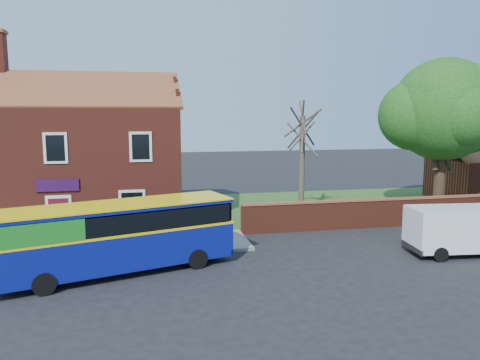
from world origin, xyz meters
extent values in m
plane|color=black|center=(0.00, 0.00, 0.00)|extent=(120.00, 120.00, 0.00)
cube|color=gray|center=(-7.00, 5.75, 0.06)|extent=(18.00, 3.50, 0.12)
cube|color=slate|center=(-7.00, 4.00, 0.07)|extent=(18.00, 0.15, 0.14)
cube|color=#426B28|center=(13.00, 13.00, 0.02)|extent=(26.00, 12.00, 0.04)
cube|color=maroon|center=(-7.00, 11.50, 3.25)|extent=(12.00, 8.00, 6.50)
cube|color=brown|center=(-7.00, 9.50, 7.50)|extent=(12.30, 4.08, 2.16)
cube|color=brown|center=(-7.00, 13.50, 7.50)|extent=(12.30, 4.08, 2.16)
cube|color=black|center=(-7.00, 7.47, 4.60)|extent=(1.10, 0.06, 1.50)
cube|color=#4C0F19|center=(-7.00, 7.45, 1.10)|extent=(0.95, 0.04, 2.10)
cube|color=silver|center=(-7.00, 7.47, 1.15)|extent=(1.20, 0.06, 2.30)
cube|color=#2C0C35|center=(-7.00, 7.44, 2.80)|extent=(2.00, 0.06, 0.60)
cube|color=maroon|center=(13.00, 7.00, 0.75)|extent=(22.00, 0.30, 1.50)
cube|color=brown|center=(13.00, 7.00, 1.55)|extent=(22.00, 0.38, 0.10)
cube|color=navy|center=(-3.93, 2.17, 1.03)|extent=(9.29, 4.85, 1.44)
cube|color=yellow|center=(-3.93, 2.17, 1.75)|extent=(9.31, 4.88, 0.10)
cube|color=black|center=(-3.93, 2.17, 2.18)|extent=(8.95, 4.76, 0.72)
cube|color=#1D8722|center=(-6.78, 1.28, 2.18)|extent=(3.62, 3.11, 0.77)
cube|color=navy|center=(-3.93, 2.17, 2.66)|extent=(9.29, 4.85, 0.14)
cube|color=yellow|center=(-3.93, 2.17, 2.74)|extent=(9.34, 4.90, 0.06)
cylinder|color=black|center=(-6.38, 0.31, 0.41)|extent=(0.86, 0.51, 0.81)
cylinder|color=black|center=(-7.00, 2.31, 0.41)|extent=(0.86, 0.51, 0.81)
cylinder|color=black|center=(-0.86, 2.04, 0.41)|extent=(0.86, 0.51, 0.81)
cylinder|color=black|center=(-1.49, 4.04, 0.41)|extent=(0.86, 0.51, 0.81)
cube|color=white|center=(10.98, 1.55, 1.21)|extent=(5.01, 2.44, 1.84)
cylinder|color=black|center=(9.34, 0.82, 0.32)|extent=(0.66, 0.29, 0.64)
cylinder|color=black|center=(9.53, 2.62, 0.32)|extent=(0.66, 0.29, 0.64)
cylinder|color=black|center=(15.11, 9.40, 1.99)|extent=(0.69, 0.69, 3.97)
sphere|color=#327925|center=(15.11, 9.40, 6.47)|extent=(6.22, 6.22, 6.22)
sphere|color=#327925|center=(16.92, 9.74, 5.96)|extent=(4.49, 4.49, 4.49)
sphere|color=#327925|center=(13.47, 9.92, 6.13)|extent=(4.32, 4.32, 4.32)
cylinder|color=#4C4238|center=(6.54, 10.67, 3.05)|extent=(0.35, 0.35, 6.11)
cylinder|color=#4C4238|center=(6.54, 10.67, 5.23)|extent=(0.36, 2.98, 2.40)
cylinder|color=#4C4238|center=(6.54, 10.67, 5.02)|extent=(1.56, 2.20, 2.20)
cylinder|color=#4C4238|center=(6.54, 10.67, 5.45)|extent=(2.50, 1.15, 2.43)
camera|label=1|loc=(-2.88, -16.22, 6.24)|focal=35.00mm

